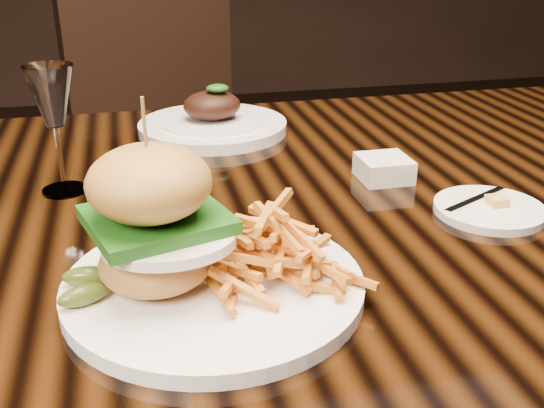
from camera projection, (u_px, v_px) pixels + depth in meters
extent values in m
cube|color=black|center=(237.00, 212.00, 0.82)|extent=(1.60, 0.90, 0.04)
cube|color=black|center=(525.00, 261.00, 1.47)|extent=(0.06, 0.06, 0.71)
cylinder|color=white|center=(214.00, 285.00, 0.60)|extent=(0.28, 0.28, 0.01)
ellipsoid|color=#B06A38|center=(156.00, 262.00, 0.58)|extent=(0.10, 0.10, 0.05)
ellipsoid|color=white|center=(169.00, 241.00, 0.55)|extent=(0.12, 0.09, 0.01)
ellipsoid|color=orange|center=(196.00, 237.00, 0.55)|extent=(0.02, 0.02, 0.01)
cube|color=#1F6C1B|center=(153.00, 223.00, 0.56)|extent=(0.14, 0.14, 0.01)
ellipsoid|color=#A2702C|center=(149.00, 183.00, 0.54)|extent=(0.11, 0.11, 0.07)
cylinder|color=#997447|center=(146.00, 146.00, 0.53)|extent=(0.00, 0.00, 0.08)
ellipsoid|color=#304312|center=(83.00, 295.00, 0.55)|extent=(0.05, 0.03, 0.02)
ellipsoid|color=#304312|center=(87.00, 276.00, 0.58)|extent=(0.05, 0.02, 0.02)
cylinder|color=white|center=(489.00, 209.00, 0.76)|extent=(0.13, 0.13, 0.01)
cube|color=gold|center=(497.00, 201.00, 0.76)|extent=(0.02, 0.02, 0.01)
cube|color=silver|center=(476.00, 199.00, 0.77)|extent=(0.11, 0.06, 0.00)
cube|color=white|center=(384.00, 168.00, 0.86)|extent=(0.08, 0.08, 0.03)
cylinder|color=white|center=(65.00, 190.00, 0.83)|extent=(0.06, 0.06, 0.00)
cylinder|color=white|center=(60.00, 158.00, 0.81)|extent=(0.01, 0.01, 0.08)
cone|color=white|center=(51.00, 96.00, 0.78)|extent=(0.06, 0.06, 0.08)
cylinder|color=white|center=(213.00, 127.00, 1.06)|extent=(0.25, 0.25, 0.02)
cylinder|color=white|center=(213.00, 126.00, 1.06)|extent=(0.18, 0.18, 0.02)
ellipsoid|color=black|center=(212.00, 105.00, 1.05)|extent=(0.09, 0.08, 0.05)
ellipsoid|color=#1F6C1B|center=(217.00, 88.00, 1.03)|extent=(0.04, 0.03, 0.01)
cube|color=black|center=(190.00, 185.00, 1.64)|extent=(0.58, 0.58, 0.06)
cube|color=black|center=(152.00, 74.00, 1.71)|extent=(0.45, 0.20, 0.50)
cylinder|color=black|center=(156.00, 315.00, 1.50)|extent=(0.04, 0.04, 0.45)
cylinder|color=black|center=(291.00, 272.00, 1.68)|extent=(0.04, 0.04, 0.45)
cylinder|color=black|center=(104.00, 251.00, 1.79)|extent=(0.04, 0.04, 0.45)
cylinder|color=black|center=(223.00, 220.00, 1.97)|extent=(0.04, 0.04, 0.45)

